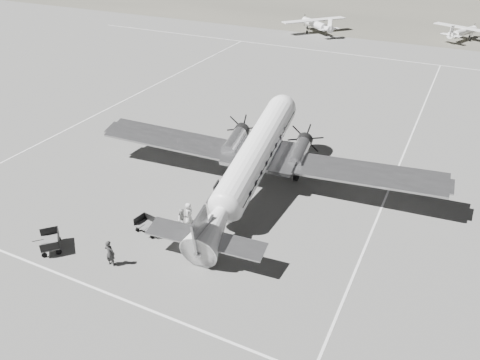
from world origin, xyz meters
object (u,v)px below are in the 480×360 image
object	(u,v)px
light_plane_left	(315,26)
baggage_cart_near	(148,226)
dc3_airliner	(252,163)
light_plane_right	(463,33)
baggage_cart_far	(50,242)
ramp_agent	(183,219)
ground_crew	(110,253)
passenger	(189,213)

from	to	relation	value
light_plane_left	baggage_cart_near	world-z (taller)	light_plane_left
dc3_airliner	light_plane_right	bearing A→B (deg)	74.63
light_plane_left	baggage_cart_far	bearing A→B (deg)	-135.16
baggage_cart_near	ramp_agent	distance (m)	2.29
light_plane_right	baggage_cart_far	distance (m)	71.45
ground_crew	ramp_agent	size ratio (longest dim) A/B	1.07
light_plane_left	passenger	distance (m)	57.84
light_plane_left	baggage_cart_near	size ratio (longest dim) A/B	6.80
dc3_airliner	light_plane_right	xyz separation A→B (m)	(10.65, 57.36, -1.50)
ground_crew	ramp_agent	bearing A→B (deg)	-112.74
light_plane_right	passenger	xyz separation A→B (m)	(-12.87, -62.64, -0.32)
light_plane_right	light_plane_left	bearing A→B (deg)	-142.36
ramp_agent	passenger	distance (m)	0.86
ramp_agent	baggage_cart_near	bearing A→B (deg)	151.51
ground_crew	ramp_agent	world-z (taller)	ground_crew
light_plane_left	baggage_cart_far	size ratio (longest dim) A/B	6.25
baggage_cart_far	passenger	bearing A→B (deg)	88.55
dc3_airliner	light_plane_left	bearing A→B (deg)	98.39
light_plane_left	baggage_cart_far	xyz separation A→B (m)	(3.70, -63.19, -0.68)
light_plane_left	ground_crew	distance (m)	63.22
passenger	light_plane_left	bearing A→B (deg)	-5.48
baggage_cart_near	passenger	distance (m)	2.78
dc3_airliner	baggage_cart_near	size ratio (longest dim) A/B	15.83
dc3_airliner	passenger	bearing A→B (deg)	-117.61
baggage_cart_far	passenger	size ratio (longest dim) A/B	1.21
light_plane_right	ground_crew	distance (m)	69.95
ground_crew	ramp_agent	xyz separation A→B (m)	(1.97, 4.88, -0.06)
baggage_cart_near	baggage_cart_far	distance (m)	6.05
baggage_cart_near	ramp_agent	world-z (taller)	ramp_agent
dc3_airliner	baggage_cart_far	size ratio (longest dim) A/B	14.57
dc3_airliner	light_plane_left	distance (m)	53.13
dc3_airliner	ramp_agent	size ratio (longest dim) A/B	16.61
baggage_cart_far	ramp_agent	bearing A→B (deg)	84.01
light_plane_right	baggage_cart_far	world-z (taller)	light_plane_right
baggage_cart_near	light_plane_left	bearing A→B (deg)	106.58
light_plane_right	baggage_cart_near	world-z (taller)	light_plane_right
light_plane_left	ramp_agent	distance (m)	58.70
light_plane_left	baggage_cart_near	distance (m)	59.59
baggage_cart_far	ramp_agent	xyz separation A→B (m)	(6.32, 5.35, 0.29)
light_plane_left	passenger	xyz separation A→B (m)	(9.95, -56.98, -0.44)
ground_crew	dc3_airliner	bearing A→B (deg)	-111.24
light_plane_right	passenger	bearing A→B (deg)	-77.90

